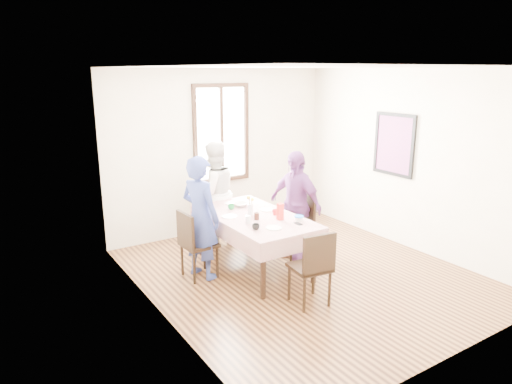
{
  "coord_description": "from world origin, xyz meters",
  "views": [
    {
      "loc": [
        -3.67,
        -4.52,
        2.66
      ],
      "look_at": [
        -0.45,
        0.47,
        1.1
      ],
      "focal_mm": 32.62,
      "sensor_mm": 36.0,
      "label": 1
    }
  ],
  "objects_px": {
    "person_left": "(200,218)",
    "chair_near": "(310,267)",
    "dining_table": "(254,242)",
    "chair_left": "(199,244)",
    "chair_far": "(213,215)",
    "chair_right": "(295,226)",
    "person_right": "(295,205)",
    "person_far": "(213,193)"
  },
  "relations": [
    {
      "from": "chair_right",
      "to": "person_far",
      "type": "height_order",
      "value": "person_far"
    },
    {
      "from": "chair_near",
      "to": "chair_far",
      "type": "bearing_deg",
      "value": 96.92
    },
    {
      "from": "dining_table",
      "to": "person_far",
      "type": "relative_size",
      "value": 1.07
    },
    {
      "from": "chair_left",
      "to": "chair_far",
      "type": "height_order",
      "value": "same"
    },
    {
      "from": "chair_right",
      "to": "person_left",
      "type": "height_order",
      "value": "person_left"
    },
    {
      "from": "chair_far",
      "to": "chair_right",
      "type": "bearing_deg",
      "value": 126.71
    },
    {
      "from": "chair_right",
      "to": "chair_far",
      "type": "bearing_deg",
      "value": 38.94
    },
    {
      "from": "person_right",
      "to": "person_far",
      "type": "bearing_deg",
      "value": -158.11
    },
    {
      "from": "chair_left",
      "to": "person_left",
      "type": "height_order",
      "value": "person_left"
    },
    {
      "from": "dining_table",
      "to": "chair_near",
      "type": "bearing_deg",
      "value": -90.0
    },
    {
      "from": "chair_left",
      "to": "chair_right",
      "type": "distance_m",
      "value": 1.51
    },
    {
      "from": "chair_left",
      "to": "person_left",
      "type": "relative_size",
      "value": 0.56
    },
    {
      "from": "chair_left",
      "to": "chair_right",
      "type": "height_order",
      "value": "same"
    },
    {
      "from": "person_far",
      "to": "person_right",
      "type": "bearing_deg",
      "value": 119.7
    },
    {
      "from": "chair_right",
      "to": "person_right",
      "type": "distance_m",
      "value": 0.33
    },
    {
      "from": "chair_left",
      "to": "dining_table",
      "type": "bearing_deg",
      "value": 75.1
    },
    {
      "from": "chair_left",
      "to": "chair_right",
      "type": "bearing_deg",
      "value": 83.21
    },
    {
      "from": "person_right",
      "to": "chair_right",
      "type": "bearing_deg",
      "value": 78.77
    },
    {
      "from": "person_right",
      "to": "chair_left",
      "type": "bearing_deg",
      "value": -105.43
    },
    {
      "from": "chair_near",
      "to": "chair_right",
      "type": "bearing_deg",
      "value": 65.94
    },
    {
      "from": "chair_right",
      "to": "person_right",
      "type": "relative_size",
      "value": 0.58
    },
    {
      "from": "chair_left",
      "to": "chair_near",
      "type": "height_order",
      "value": "same"
    },
    {
      "from": "chair_near",
      "to": "person_left",
      "type": "height_order",
      "value": "person_left"
    },
    {
      "from": "dining_table",
      "to": "person_left",
      "type": "relative_size",
      "value": 1.07
    },
    {
      "from": "dining_table",
      "to": "chair_far",
      "type": "height_order",
      "value": "chair_far"
    },
    {
      "from": "chair_left",
      "to": "person_right",
      "type": "xyz_separation_m",
      "value": [
        1.48,
        -0.11,
        0.33
      ]
    },
    {
      "from": "person_left",
      "to": "dining_table",
      "type": "bearing_deg",
      "value": -122.46
    },
    {
      "from": "chair_left",
      "to": "person_right",
      "type": "height_order",
      "value": "person_right"
    },
    {
      "from": "chair_far",
      "to": "person_right",
      "type": "bearing_deg",
      "value": 126.0
    },
    {
      "from": "dining_table",
      "to": "chair_near",
      "type": "relative_size",
      "value": 1.91
    },
    {
      "from": "chair_right",
      "to": "person_left",
      "type": "distance_m",
      "value": 1.53
    },
    {
      "from": "chair_right",
      "to": "chair_left",
      "type": "bearing_deg",
      "value": 91.47
    },
    {
      "from": "chair_right",
      "to": "person_far",
      "type": "relative_size",
      "value": 0.56
    },
    {
      "from": "person_left",
      "to": "chair_near",
      "type": "bearing_deg",
      "value": -171.62
    },
    {
      "from": "chair_far",
      "to": "chair_near",
      "type": "height_order",
      "value": "same"
    },
    {
      "from": "chair_far",
      "to": "person_left",
      "type": "height_order",
      "value": "person_left"
    },
    {
      "from": "chair_right",
      "to": "person_right",
      "type": "bearing_deg",
      "value": 95.61
    },
    {
      "from": "person_left",
      "to": "person_right",
      "type": "xyz_separation_m",
      "value": [
        1.46,
        -0.11,
        -0.03
      ]
    },
    {
      "from": "chair_left",
      "to": "chair_far",
      "type": "bearing_deg",
      "value": 141.35
    },
    {
      "from": "dining_table",
      "to": "chair_left",
      "type": "relative_size",
      "value": 1.91
    },
    {
      "from": "chair_far",
      "to": "person_right",
      "type": "height_order",
      "value": "person_right"
    },
    {
      "from": "person_left",
      "to": "chair_far",
      "type": "bearing_deg",
      "value": -55.15
    }
  ]
}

